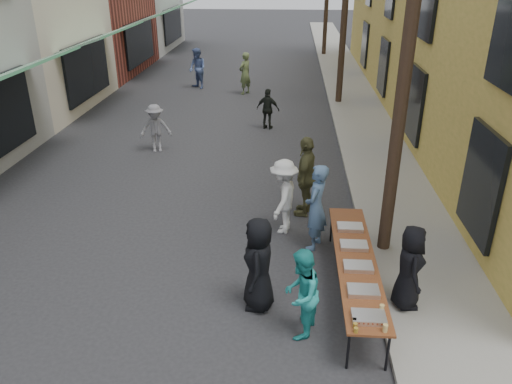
# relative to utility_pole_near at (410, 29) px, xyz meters

# --- Properties ---
(ground) EXTENTS (120.00, 120.00, 0.00)m
(ground) POSITION_rel_utility_pole_near_xyz_m (-4.30, -3.00, -4.50)
(ground) COLOR #28282B
(ground) RESTS_ON ground
(sidewalk) EXTENTS (2.20, 60.00, 0.10)m
(sidewalk) POSITION_rel_utility_pole_near_xyz_m (0.70, 12.00, -4.45)
(sidewalk) COLOR gray
(sidewalk) RESTS_ON ground
(utility_pole_near) EXTENTS (0.26, 0.26, 9.00)m
(utility_pole_near) POSITION_rel_utility_pole_near_xyz_m (0.00, 0.00, 0.00)
(utility_pole_near) COLOR #2D2116
(utility_pole_near) RESTS_ON ground
(serving_table) EXTENTS (0.70, 4.00, 0.75)m
(serving_table) POSITION_rel_utility_pole_near_xyz_m (-0.79, -1.57, -3.79)
(serving_table) COLOR #632C17
(serving_table) RESTS_ON ground
(catering_tray_sausage) EXTENTS (0.50, 0.33, 0.08)m
(catering_tray_sausage) POSITION_rel_utility_pole_near_xyz_m (-0.79, -3.22, -3.71)
(catering_tray_sausage) COLOR maroon
(catering_tray_sausage) RESTS_ON serving_table
(catering_tray_foil_b) EXTENTS (0.50, 0.33, 0.08)m
(catering_tray_foil_b) POSITION_rel_utility_pole_near_xyz_m (-0.79, -2.57, -3.71)
(catering_tray_foil_b) COLOR #B2B2B7
(catering_tray_foil_b) RESTS_ON serving_table
(catering_tray_buns) EXTENTS (0.50, 0.33, 0.08)m
(catering_tray_buns) POSITION_rel_utility_pole_near_xyz_m (-0.79, -1.87, -3.71)
(catering_tray_buns) COLOR tan
(catering_tray_buns) RESTS_ON serving_table
(catering_tray_foil_d) EXTENTS (0.50, 0.33, 0.08)m
(catering_tray_foil_d) POSITION_rel_utility_pole_near_xyz_m (-0.79, -1.17, -3.71)
(catering_tray_foil_d) COLOR #B2B2B7
(catering_tray_foil_d) RESTS_ON serving_table
(catering_tray_buns_end) EXTENTS (0.50, 0.33, 0.08)m
(catering_tray_buns_end) POSITION_rel_utility_pole_near_xyz_m (-0.79, -0.47, -3.71)
(catering_tray_buns_end) COLOR tan
(catering_tray_buns_end) RESTS_ON serving_table
(condiment_jar_a) EXTENTS (0.07, 0.07, 0.08)m
(condiment_jar_a) POSITION_rel_utility_pole_near_xyz_m (-1.01, -3.52, -3.71)
(condiment_jar_a) COLOR #A57F26
(condiment_jar_a) RESTS_ON serving_table
(condiment_jar_b) EXTENTS (0.07, 0.07, 0.08)m
(condiment_jar_b) POSITION_rel_utility_pole_near_xyz_m (-1.01, -3.42, -3.71)
(condiment_jar_b) COLOR #A57F26
(condiment_jar_b) RESTS_ON serving_table
(condiment_jar_c) EXTENTS (0.07, 0.07, 0.08)m
(condiment_jar_c) POSITION_rel_utility_pole_near_xyz_m (-1.01, -3.32, -3.71)
(condiment_jar_c) COLOR #A57F26
(condiment_jar_c) RESTS_ON serving_table
(cup_stack) EXTENTS (0.08, 0.08, 0.12)m
(cup_stack) POSITION_rel_utility_pole_near_xyz_m (-0.59, -3.47, -3.69)
(cup_stack) COLOR tan
(cup_stack) RESTS_ON serving_table
(guest_front_a) EXTENTS (0.57, 0.86, 1.72)m
(guest_front_a) POSITION_rel_utility_pole_near_xyz_m (-2.51, -2.02, -3.64)
(guest_front_a) COLOR black
(guest_front_a) RESTS_ON ground
(guest_front_b) EXTENTS (0.65, 0.80, 1.88)m
(guest_front_b) POSITION_rel_utility_pole_near_xyz_m (-1.45, 0.07, -3.56)
(guest_front_b) COLOR #4E6F98
(guest_front_b) RESTS_ON ground
(guest_front_c) EXTENTS (0.77, 0.89, 1.56)m
(guest_front_c) POSITION_rel_utility_pole_near_xyz_m (-1.79, -2.71, -3.72)
(guest_front_c) COLOR teal
(guest_front_c) RESTS_ON ground
(guest_front_d) EXTENTS (0.88, 1.22, 1.71)m
(guest_front_d) POSITION_rel_utility_pole_near_xyz_m (-2.14, 0.71, -3.64)
(guest_front_d) COLOR silver
(guest_front_d) RESTS_ON ground
(guest_front_e) EXTENTS (0.74, 1.22, 1.95)m
(guest_front_e) POSITION_rel_utility_pole_near_xyz_m (-1.63, 1.61, -3.52)
(guest_front_e) COLOR brown
(guest_front_e) RESTS_ON ground
(server) EXTENTS (0.52, 0.77, 1.54)m
(server) POSITION_rel_utility_pole_near_xyz_m (0.05, -1.94, -3.63)
(server) COLOR black
(server) RESTS_ON sidewalk
(passerby_left) EXTENTS (1.11, 0.84, 1.53)m
(passerby_left) POSITION_rel_utility_pole_near_xyz_m (-6.28, 5.65, -3.73)
(passerby_left) COLOR slate
(passerby_left) RESTS_ON ground
(passerby_mid) EXTENTS (0.93, 0.60, 1.46)m
(passerby_mid) POSITION_rel_utility_pole_near_xyz_m (-2.85, 8.26, -3.77)
(passerby_mid) COLOR black
(passerby_mid) RESTS_ON ground
(passerby_right) EXTENTS (0.76, 0.81, 1.87)m
(passerby_right) POSITION_rel_utility_pole_near_xyz_m (-4.14, 13.42, -3.57)
(passerby_right) COLOR #5D6F40
(passerby_right) RESTS_ON ground
(passerby_far) EXTENTS (1.14, 1.15, 1.87)m
(passerby_far) POSITION_rel_utility_pole_near_xyz_m (-6.49, 14.36, -3.56)
(passerby_far) COLOR #5369A1
(passerby_far) RESTS_ON ground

